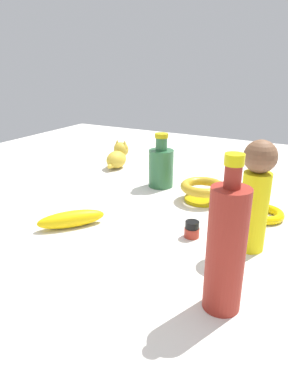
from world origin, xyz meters
name	(u,v)px	position (x,y,z in m)	size (l,w,h in m)	color
ground	(144,210)	(0.00, 0.00, 0.00)	(2.00, 2.00, 0.00)	silver
nail_polish_jar	(192,229)	(0.17, -0.08, 0.02)	(0.03, 0.03, 0.04)	#A32D20
bangle	(263,214)	(0.29, 0.11, 0.01)	(0.10, 0.10, 0.02)	#E3BD06
bowl	(203,189)	(0.11, 0.14, 0.04)	(0.13, 0.13, 0.06)	#B79F0A
bottle_short	(161,166)	(-0.05, 0.20, 0.07)	(0.08, 0.08, 0.17)	#2D663C
banana	(71,219)	(-0.11, -0.17, 0.02)	(0.16, 0.04, 0.04)	yellow
cat_figurine	(118,156)	(-0.28, 0.31, 0.04)	(0.07, 0.13, 0.10)	gold
person_figure_adult	(256,194)	(0.29, -0.07, 0.12)	(0.08, 0.08, 0.23)	yellow
bottle_tall	(226,248)	(0.29, -0.28, 0.11)	(0.06, 0.06, 0.26)	maroon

